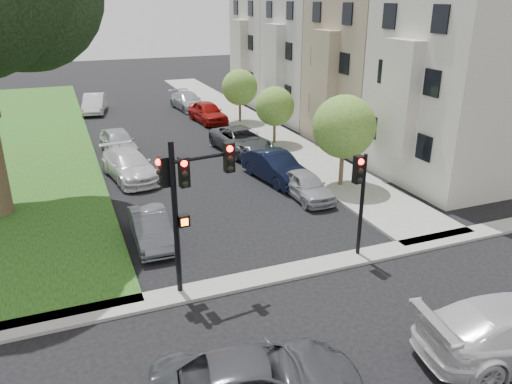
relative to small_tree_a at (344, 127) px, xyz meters
name	(u,v)px	position (x,y,z in m)	size (l,w,h in m)	color
ground	(314,304)	(-6.20, -8.86, -3.13)	(140.00, 140.00, 0.00)	black
grass_strip	(27,141)	(-15.20, 15.14, -3.07)	(8.00, 44.00, 0.12)	#163712
sidewalk_right	(246,121)	(0.55, 15.14, -3.07)	(3.50, 44.00, 0.12)	gray
sidewalk_cross	(288,272)	(-6.20, -6.86, -3.07)	(60.00, 1.00, 0.12)	gray
house_a	(468,44)	(6.25, -0.86, 3.81)	(7.70, 7.55, 15.97)	#A6A38A
house_b	(379,34)	(6.25, 6.64, 3.81)	(7.70, 7.55, 15.97)	gray
house_c	(321,27)	(6.25, 14.14, 3.81)	(7.70, 7.55, 15.97)	silver
house_d	(280,23)	(6.25, 21.64, 3.81)	(7.70, 7.55, 15.97)	#A99E8C
small_tree_a	(344,127)	(0.00, 0.00, 0.00)	(3.14, 3.14, 4.70)	brown
small_tree_b	(275,106)	(0.00, 8.44, -0.61)	(2.53, 2.53, 3.79)	brown
small_tree_c	(240,87)	(0.00, 15.02, -0.43)	(2.70, 2.70, 4.06)	brown
traffic_signal_main	(187,190)	(-9.59, -6.63, 0.43)	(2.53, 0.66, 5.16)	black
traffic_signal_secondary	(360,187)	(-3.34, -6.67, -0.34)	(0.52, 0.42, 4.00)	black
car_cross_near	(258,382)	(-9.43, -12.10, -2.43)	(2.32, 5.04, 1.40)	#3F4247
car_parked_0	(306,185)	(-2.37, -0.75, -2.48)	(1.54, 3.84, 1.31)	#999BA0
car_parked_1	(275,167)	(-2.74, 2.06, -2.36)	(1.62, 4.65, 1.53)	black
car_parked_2	(241,140)	(-2.60, 7.62, -2.37)	(2.50, 5.43, 1.51)	#3F4247
car_parked_3	(208,112)	(-2.29, 16.01, -2.34)	(1.87, 4.65, 1.58)	maroon
car_parked_4	(188,101)	(-2.51, 21.24, -2.40)	(2.03, 4.99, 1.45)	#999BA0
car_parked_5	(151,228)	(-10.18, -2.72, -2.49)	(1.35, 3.86, 1.27)	#3F4247
car_parked_6	(129,165)	(-9.83, 5.23, -2.39)	(2.07, 5.09, 1.48)	silver
car_parked_7	(118,142)	(-9.76, 10.12, -2.37)	(1.79, 4.45, 1.52)	#999BA0
car_parked_9	(94,104)	(-10.10, 22.86, -2.36)	(1.62, 4.64, 1.53)	silver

